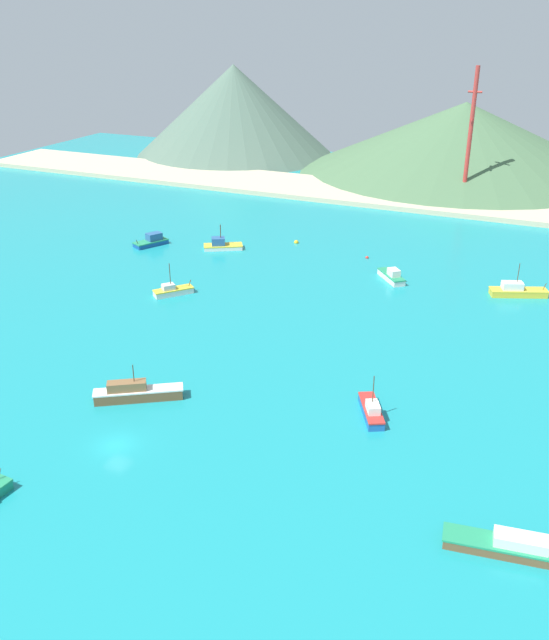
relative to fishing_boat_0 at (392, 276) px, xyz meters
The scene contains 15 objects.
ground 34.86m from the fishing_boat_0, 114.79° to the right, with size 260.00×280.00×0.50m.
fishing_boat_0 is the anchor object (origin of this frame).
fishing_boat_1 35.83m from the fishing_boat_0, behind, with size 8.13×6.41×5.07m.
fishing_boat_2 55.54m from the fishing_boat_0, 109.00° to the right, with size 10.28×7.54×4.88m.
fishing_boat_3 49.88m from the fishing_boat_0, behind, with size 5.57×7.46×2.44m.
fishing_boat_4 45.36m from the fishing_boat_0, 77.95° to the right, with size 4.98×7.22×5.54m.
fishing_boat_5 66.75m from the fishing_boat_0, 66.19° to the right, with size 10.92×3.94×2.06m.
fishing_boat_7 38.52m from the fishing_boat_0, 146.11° to the right, with size 5.88×6.48×5.64m.
fishing_boat_8 21.14m from the fishing_boat_0, ahead, with size 9.69×5.90×5.74m.
buoy_0 12.19m from the fishing_boat_0, 127.55° to the left, with size 0.63×0.63×0.63m.
buoy_1 26.71m from the fishing_boat_0, 151.53° to the left, with size 0.94×0.94×0.94m.
beach_strip 58.21m from the fishing_boat_0, 104.54° to the left, with size 247.00×23.23×1.20m, color #C6B793.
hill_west 120.30m from the fishing_boat_0, 130.28° to the left, with size 63.93×63.93×28.01m.
hill_central 92.06m from the fishing_boat_0, 92.81° to the left, with size 92.69×92.69×20.16m.
radio_tower 60.59m from the fishing_boat_0, 87.85° to the left, with size 3.21×2.57×32.12m.
Camera 1 is at (41.66, -50.69, 44.13)m, focal length 38.51 mm.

